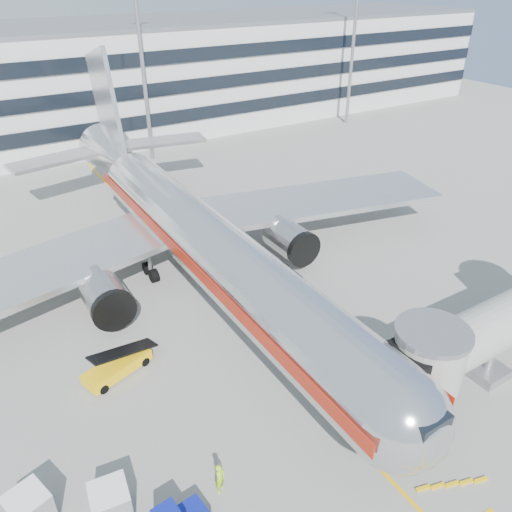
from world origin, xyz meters
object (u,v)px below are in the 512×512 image
cargo_container_left (29,509)px  ramp_worker (220,478)px  main_jet (195,234)px  cargo_container_front (111,503)px  belt_loader (117,366)px

cargo_container_left → ramp_worker: bearing=-21.1°
cargo_container_left → main_jet: bearing=43.2°
main_jet → cargo_container_left: bearing=-136.8°
ramp_worker → cargo_container_front: bearing=128.1°
ramp_worker → main_jet: bearing=32.1°
main_jet → ramp_worker: (-7.55, -17.97, -3.35)m
main_jet → belt_loader: 12.31m
cargo_container_left → cargo_container_front: cargo_container_front is taller
belt_loader → ramp_worker: belt_loader is taller
cargo_container_left → cargo_container_front: size_ratio=1.12×
main_jet → cargo_container_front: main_jet is taller
main_jet → cargo_container_left: main_jet is taller
cargo_container_front → cargo_container_left: bearing=152.8°
belt_loader → cargo_container_front: size_ratio=2.44×
belt_loader → cargo_container_left: bearing=-131.3°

